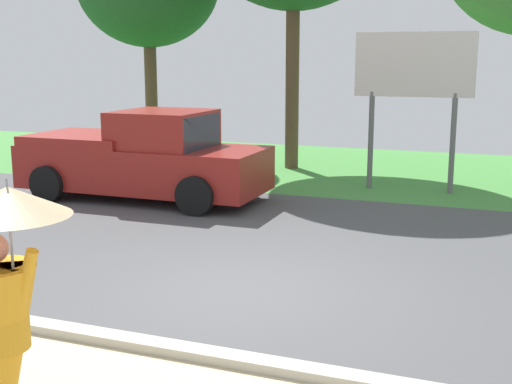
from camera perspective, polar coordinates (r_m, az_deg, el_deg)
ground_plane at (r=11.47m, az=4.50°, el=-3.89°), size 40.00×22.00×0.20m
monk_pedestrian at (r=5.49m, az=-20.74°, el=-9.83°), size 1.03×0.91×2.13m
pickup_truck at (r=14.37m, az=-9.45°, el=2.86°), size 5.20×2.28×1.88m
roadside_billboard at (r=15.28m, az=13.27°, el=9.55°), size 2.60×0.12×3.50m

